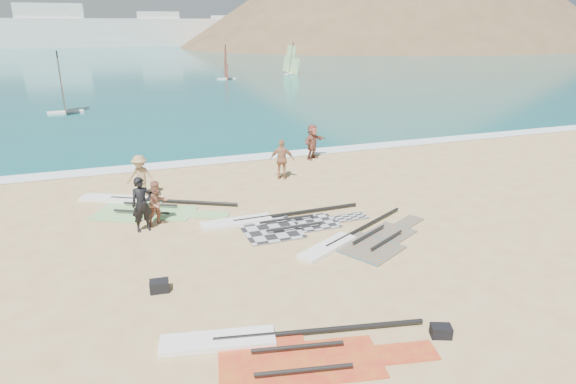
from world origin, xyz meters
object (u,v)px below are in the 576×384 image
object	(u,v)px
rig_red	(275,351)
beachgoer_left	(157,203)
rig_orange	(359,241)
gear_bag_near	(159,286)
gear_bag_far	(441,331)
rig_green	(139,205)
beachgoer_right	(312,142)
rig_grey	(273,223)
beachgoer_mid	(141,177)
beachgoer_back	(282,159)
person_wetsuit	(142,204)

from	to	relation	value
rig_red	beachgoer_left	distance (m)	8.03
rig_orange	gear_bag_near	world-z (taller)	gear_bag_near
rig_red	gear_bag_far	size ratio (longest dim) A/B	13.12
beachgoer_left	rig_green	bearing A→B (deg)	80.97
rig_green	beachgoer_left	distance (m)	2.21
rig_red	rig_green	bearing A→B (deg)	113.44
rig_orange	beachgoer_right	world-z (taller)	beachgoer_right
rig_grey	gear_bag_near	bearing A→B (deg)	-143.31
rig_green	gear_bag_far	bearing A→B (deg)	-33.19
gear_bag_far	beachgoer_mid	size ratio (longest dim) A/B	0.26
gear_bag_far	beachgoer_back	distance (m)	12.00
beachgoer_left	rig_orange	bearing A→B (deg)	-56.02
rig_green	gear_bag_near	xyz separation A→B (m)	(0.12, -6.50, 0.10)
person_wetsuit	beachgoer_right	size ratio (longest dim) A/B	1.03
gear_bag_far	beachgoer_left	world-z (taller)	beachgoer_left
rig_grey	beachgoer_mid	xyz separation A→B (m)	(-4.04, 4.36, 0.81)
rig_red	beachgoer_back	distance (m)	12.01
rig_green	beachgoer_right	bearing A→B (deg)	53.12
rig_orange	beachgoer_back	size ratio (longest dim) A/B	2.94
rig_orange	beachgoer_left	xyz separation A→B (m)	(-5.81, 3.59, 0.74)
rig_green	rig_orange	world-z (taller)	rig_green
rig_red	beachgoer_right	distance (m)	15.44
person_wetsuit	beachgoer_left	bearing A→B (deg)	21.85
rig_grey	person_wetsuit	size ratio (longest dim) A/B	3.17
rig_red	gear_bag_near	world-z (taller)	gear_bag_near
rig_orange	rig_red	world-z (taller)	rig_red
rig_orange	beachgoer_left	world-z (taller)	beachgoer_left
rig_red	beachgoer_left	bearing A→B (deg)	112.67
beachgoer_mid	beachgoer_back	size ratio (longest dim) A/B	0.96
rig_orange	rig_red	distance (m)	5.98
gear_bag_near	beachgoer_left	bearing A→B (deg)	84.58
rig_orange	beachgoer_left	distance (m)	6.87
gear_bag_near	beachgoer_right	size ratio (longest dim) A/B	0.27
gear_bag_near	person_wetsuit	size ratio (longest dim) A/B	0.26
rig_orange	beachgoer_right	bearing A→B (deg)	47.60
gear_bag_near	beachgoer_right	bearing A→B (deg)	50.81
person_wetsuit	beachgoer_left	distance (m)	0.64
person_wetsuit	beachgoer_mid	bearing A→B (deg)	75.23
rig_green	gear_bag_near	world-z (taller)	gear_bag_near
rig_grey	gear_bag_near	xyz separation A→B (m)	(-4.12, -3.19, 0.10)
beachgoer_mid	beachgoer_right	world-z (taller)	beachgoer_right
rig_orange	gear_bag_near	distance (m)	6.30
beachgoer_left	beachgoer_back	distance (m)	6.62
rig_red	beachgoer_left	xyz separation A→B (m)	(-1.60, 7.83, 0.73)
rig_orange	rig_red	size ratio (longest dim) A/B	0.90
person_wetsuit	rig_red	bearing A→B (deg)	-86.19
beachgoer_mid	beachgoer_back	xyz separation A→B (m)	(6.01, 0.38, 0.03)
gear_bag_near	beachgoer_mid	world-z (taller)	beachgoer_mid
rig_green	person_wetsuit	world-z (taller)	person_wetsuit
gear_bag_near	gear_bag_far	xyz separation A→B (m)	(5.65, -4.04, -0.02)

